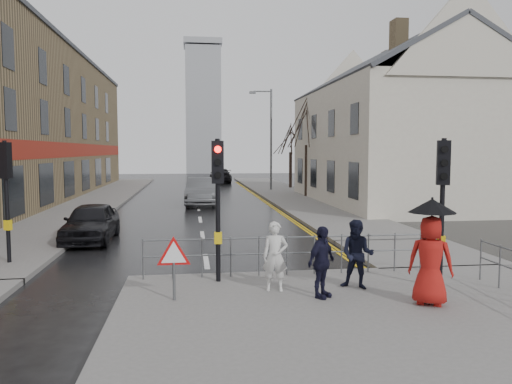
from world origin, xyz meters
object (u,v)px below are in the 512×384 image
object	(u,v)px
pedestrian_d	(321,262)
car_parked	(91,222)
pedestrian_b	(357,254)
car_mid	(202,192)
pedestrian_with_umbrella	(431,249)
pedestrian_a	(275,256)

from	to	relation	value
pedestrian_d	car_parked	bearing A→B (deg)	85.64
pedestrian_b	car_mid	distance (m)	19.44
pedestrian_b	pedestrian_with_umbrella	distance (m)	1.75
pedestrian_a	car_parked	xyz separation A→B (m)	(-5.42, 7.58, -0.22)
car_mid	pedestrian_a	bearing A→B (deg)	-82.63
pedestrian_a	pedestrian_d	distance (m)	1.11
pedestrian_with_umbrella	car_mid	world-z (taller)	pedestrian_with_umbrella
pedestrian_b	pedestrian_with_umbrella	world-z (taller)	pedestrian_with_umbrella
pedestrian_with_umbrella	car_parked	bearing A→B (deg)	132.85
pedestrian_d	pedestrian_with_umbrella	bearing A→B (deg)	-61.95
pedestrian_b	pedestrian_with_umbrella	xyz separation A→B (m)	(1.07, -1.34, 0.37)
pedestrian_with_umbrella	pedestrian_d	size ratio (longest dim) A/B	1.41
car_parked	pedestrian_d	bearing A→B (deg)	-51.98
pedestrian_a	car_parked	size ratio (longest dim) A/B	0.38
pedestrian_b	car_parked	size ratio (longest dim) A/B	0.39
pedestrian_d	car_mid	bearing A→B (deg)	54.24
pedestrian_a	pedestrian_b	size ratio (longest dim) A/B	0.99
pedestrian_with_umbrella	car_parked	distance (m)	12.30
pedestrian_with_umbrella	pedestrian_d	world-z (taller)	pedestrian_with_umbrella
car_mid	pedestrian_with_umbrella	bearing A→B (deg)	-74.82
pedestrian_a	car_mid	bearing A→B (deg)	104.08
pedestrian_a	pedestrian_b	bearing A→B (deg)	7.87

